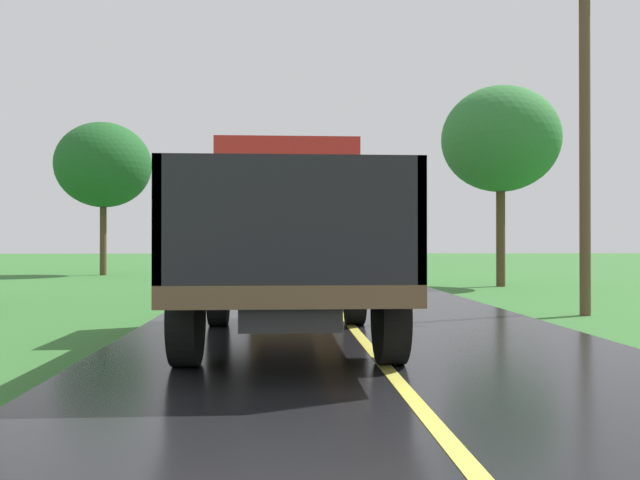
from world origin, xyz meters
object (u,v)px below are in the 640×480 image
Objects in this scene: banana_truck_far at (294,239)px; banana_truck_near at (286,234)px; utility_pole_roadside at (585,129)px; roadside_tree_far_left at (500,140)px; roadside_tree_mid_right at (103,165)px.

banana_truck_near is at bearing -91.59° from banana_truck_far.
utility_pole_roadside is 1.02× the size of roadside_tree_far_left.
utility_pole_roadside is (5.58, 2.76, 2.01)m from banana_truck_near.
banana_truck_near is 13.45m from roadside_tree_far_left.
banana_truck_far is 9.69m from utility_pole_roadside.
roadside_tree_far_left is (14.59, -8.48, -0.11)m from roadside_tree_mid_right.
roadside_tree_mid_right reaches higher than utility_pole_roadside.
banana_truck_near is at bearing -153.72° from utility_pole_roadside.
roadside_tree_mid_right is at bearing 131.85° from banana_truck_far.
utility_pole_roadside is 0.97× the size of roadside_tree_mid_right.
roadside_tree_far_left is (6.82, 11.15, 3.17)m from banana_truck_near.
banana_truck_near is at bearing -121.44° from roadside_tree_far_left.
banana_truck_near is at bearing -68.40° from roadside_tree_mid_right.
roadside_tree_mid_right reaches higher than banana_truck_far.
utility_pole_roadside reaches higher than banana_truck_far.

